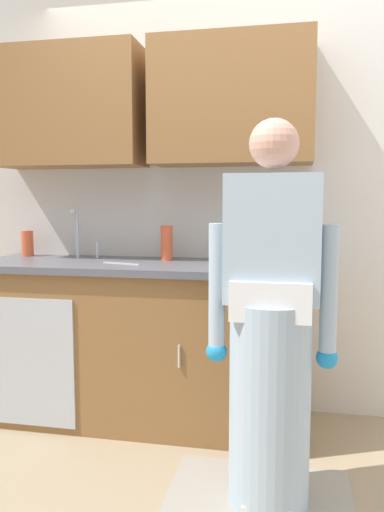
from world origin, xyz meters
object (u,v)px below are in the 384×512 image
Objects in this scene: bottle_dish_liquid at (167,243)px; knife_on_counter at (122,263)px; bottle_soap at (28,243)px; bottle_cleaner_spray at (295,242)px; cup_by_sink at (282,258)px; sponge at (242,262)px; person_at_sink at (270,346)px; bottle_water_tall at (259,247)px; sink at (74,263)px.

knife_on_counter is at bearing -130.06° from bottle_dish_liquid.
bottle_soap is 0.79× the size of bottle_dish_liquid.
cup_by_sink is at bearing -111.33° from bottle_cleaner_spray.
bottle_dish_liquid is 0.88× the size of bottle_cleaner_spray.
person_at_sink is at bearing -74.89° from sponge.
knife_on_counter is at bearing -157.46° from bottle_water_tall.
bottle_cleaner_spray is 0.20m from cup_by_sink.
sponge is at bearing -109.12° from bottle_water_tall.
sink is 3.10× the size of bottle_water_tall.
bottle_dish_liquid is at bearing 66.05° from knife_on_counter.
sink is 2.41× the size of bottle_dish_liquid.
knife_on_counter is at bearing -21.06° from bottle_soap.
cup_by_sink is at bearing 22.07° from knife_on_counter.
sink is at bearing -169.24° from bottle_water_tall.
cup_by_sink is at bearing -0.54° from sink.
sink is 0.57m from bottle_dish_liquid.
sink is 2.13× the size of bottle_cleaner_spray.
person_at_sink reaches higher than knife_on_counter.
cup_by_sink is (0.14, -0.22, -0.04)m from bottle_water_tall.
bottle_cleaner_spray is at bearing 83.83° from person_at_sink.
bottle_dish_liquid is 0.86× the size of knife_on_counter.
sink is 0.45m from bottle_soap.
sink is at bearing 179.46° from cup_by_sink.
person_at_sink reaches higher than bottle_cleaner_spray.
person_at_sink is (1.20, -0.72, -0.23)m from sink.
bottle_dish_liquid is 0.50m from sponge.
sink is 1.42m from person_at_sink.
bottle_dish_liquid is 2.45× the size of cup_by_sink.
bottle_cleaner_spray is (1.29, 0.16, 0.13)m from sink.
bottle_dish_liquid is at bearing 14.06° from sink.
sink reaches higher than bottle_cleaner_spray.
person_at_sink reaches higher than sponge.
bottle_soap is at bearing 150.67° from person_at_sink.
bottle_soap is at bearing 179.33° from bottle_cleaner_spray.
sink reaches higher than knife_on_counter.
bottle_cleaner_spray reaches higher than bottle_dish_liquid.
sponge reaches higher than knife_on_counter.
bottle_water_tall is at bearing 38.65° from knife_on_counter.
sponge is (-0.28, -0.17, -0.10)m from bottle_cleaner_spray.
bottle_cleaner_spray reaches higher than bottle_water_tall.
bottle_dish_liquid is at bearing -2.70° from bottle_soap.
person_at_sink reaches higher than bottle_water_tall.
bottle_cleaner_spray is at bearing 31.52° from knife_on_counter.
bottle_soap is at bearing 175.05° from knife_on_counter.
bottle_soap is 1.94× the size of cup_by_sink.
sponge is (-0.19, 0.70, 0.26)m from person_at_sink.
bottle_dish_liquid is 0.76m from bottle_cleaner_spray.
bottle_soap is 0.79m from knife_on_counter.
sink reaches higher than bottle_dish_liquid.
cup_by_sink is (1.63, -0.19, -0.04)m from bottle_soap.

